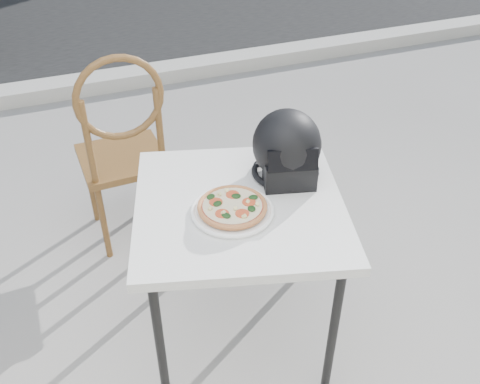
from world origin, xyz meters
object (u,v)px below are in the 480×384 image
object	(u,v)px
plate	(232,211)
helmet	(287,149)
pizza	(232,206)
cafe_chair_main	(122,143)
cafe_table_main	(240,216)

from	to	relation	value
plate	helmet	world-z (taller)	helmet
plate	pizza	world-z (taller)	pizza
plate	cafe_chair_main	bearing A→B (deg)	106.21
cafe_table_main	pizza	xyz separation A→B (m)	(-0.05, -0.05, 0.10)
plate	helmet	bearing A→B (deg)	27.95
cafe_table_main	plate	size ratio (longest dim) A/B	2.58
plate	cafe_table_main	bearing A→B (deg)	46.80
cafe_chair_main	plate	bearing A→B (deg)	104.02
cafe_table_main	plate	bearing A→B (deg)	-133.20
cafe_table_main	cafe_chair_main	xyz separation A→B (m)	(-0.31, 0.84, -0.07)
plate	pizza	xyz separation A→B (m)	(0.00, 0.00, 0.02)
cafe_table_main	pizza	world-z (taller)	pizza
helmet	cafe_chair_main	xyz separation A→B (m)	(-0.55, 0.74, -0.26)
helmet	plate	bearing A→B (deg)	-137.44
plate	cafe_chair_main	size ratio (longest dim) A/B	0.34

